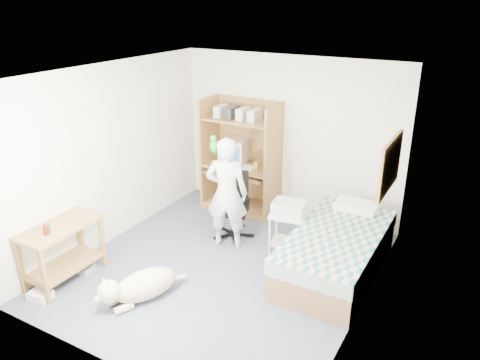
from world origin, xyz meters
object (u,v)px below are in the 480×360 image
(computer_hutch, at_px, (242,161))
(side_desk, at_px, (62,245))
(bed, at_px, (336,252))
(office_chair, at_px, (234,214))
(dog, at_px, (140,286))
(person, at_px, (227,193))
(printer_cart, at_px, (288,227))

(computer_hutch, bearing_deg, side_desk, -106.14)
(bed, xyz_separation_m, office_chair, (-1.63, 0.22, 0.05))
(bed, relative_size, dog, 1.88)
(bed, bearing_deg, office_chair, 172.24)
(bed, height_order, person, person)
(side_desk, relative_size, printer_cart, 1.73)
(side_desk, xyz_separation_m, person, (1.29, 1.74, 0.30))
(computer_hutch, height_order, side_desk, computer_hutch)
(side_desk, distance_m, printer_cart, 2.90)
(office_chair, bearing_deg, dog, -113.08)
(computer_hutch, bearing_deg, person, -69.92)
(office_chair, bearing_deg, bed, -26.46)
(side_desk, bearing_deg, bed, 32.50)
(computer_hutch, relative_size, bed, 0.89)
(side_desk, xyz_separation_m, office_chair, (1.22, 2.04, -0.15))
(bed, distance_m, person, 1.64)
(dog, relative_size, printer_cart, 1.86)
(person, distance_m, dog, 1.73)
(person, distance_m, printer_cart, 0.95)
(office_chair, relative_size, printer_cart, 1.65)
(person, height_order, dog, person)
(bed, bearing_deg, person, -177.16)
(computer_hutch, bearing_deg, dog, -85.39)
(person, bearing_deg, dog, 63.75)
(side_desk, height_order, office_chair, office_chair)
(dog, bearing_deg, bed, 67.48)
(office_chair, height_order, person, person)
(bed, bearing_deg, side_desk, -147.50)
(person, bearing_deg, printer_cart, 177.32)
(computer_hutch, xyz_separation_m, side_desk, (-0.85, -2.94, -0.33))
(dog, height_order, printer_cart, printer_cart)
(computer_hutch, relative_size, side_desk, 1.80)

